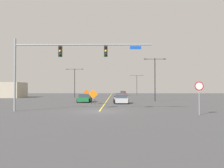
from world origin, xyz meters
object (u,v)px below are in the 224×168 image
object	(u,v)px
car_red_distant	(123,93)
car_green_near	(85,98)
street_lamp_mid_left	(137,83)
street_lamp_far_left	(75,80)
traffic_signal_assembly	(61,57)
car_silver_approaching	(121,99)
construction_sign_left_shoulder	(93,95)
construction_sign_median_near	(86,93)
stop_sign	(199,92)
street_lamp_mid_right	(155,75)
car_orange_far	(119,96)

from	to	relation	value
car_red_distant	car_green_near	bearing A→B (deg)	-102.23
street_lamp_mid_left	street_lamp_far_left	size ratio (longest dim) A/B	0.99
traffic_signal_assembly	car_red_distant	world-z (taller)	traffic_signal_assembly
traffic_signal_assembly	car_green_near	size ratio (longest dim) A/B	3.54
car_silver_approaching	car_green_near	bearing A→B (deg)	153.27
street_lamp_far_left	construction_sign_left_shoulder	bearing A→B (deg)	-73.08
construction_sign_median_near	car_green_near	xyz separation A→B (m)	(1.73, -15.12, -0.59)
car_red_distant	car_silver_approaching	world-z (taller)	car_red_distant
stop_sign	street_lamp_mid_right	distance (m)	20.15
stop_sign	car_red_distant	world-z (taller)	stop_sign
street_lamp_far_left	car_red_distant	xyz separation A→B (m)	(12.56, 16.12, -3.70)
construction_sign_median_near	car_red_distant	world-z (taller)	construction_sign_median_near
street_lamp_far_left	construction_sign_median_near	bearing A→B (deg)	-43.59
traffic_signal_assembly	street_lamp_mid_left	xyz separation A→B (m)	(13.27, 59.51, -0.94)
street_lamp_mid_right	traffic_signal_assembly	bearing A→B (deg)	-125.58
traffic_signal_assembly	car_orange_far	bearing A→B (deg)	75.89
traffic_signal_assembly	street_lamp_mid_right	bearing A→B (deg)	54.42
traffic_signal_assembly	stop_sign	size ratio (longest dim) A/B	4.80
street_lamp_mid_left	construction_sign_left_shoulder	distance (m)	51.07
construction_sign_median_near	car_red_distant	xyz separation A→B (m)	(9.19, 19.32, -0.58)
street_lamp_mid_right	car_red_distant	xyz separation A→B (m)	(-4.55, 31.50, -3.89)
stop_sign	car_green_near	distance (m)	20.98
car_red_distant	car_orange_far	world-z (taller)	car_red_distant
construction_sign_left_shoulder	car_orange_far	bearing A→B (deg)	75.09
street_lamp_mid_left	street_lamp_mid_right	xyz separation A→B (m)	(-0.91, -42.23, 0.17)
street_lamp_far_left	car_green_near	size ratio (longest dim) A/B	1.87
stop_sign	street_lamp_mid_left	world-z (taller)	street_lamp_mid_left
traffic_signal_assembly	street_lamp_mid_left	size ratio (longest dim) A/B	1.90
construction_sign_median_near	car_green_near	size ratio (longest dim) A/B	0.52
traffic_signal_assembly	car_red_distant	xyz separation A→B (m)	(7.81, 48.78, -4.66)
street_lamp_far_left	construction_sign_median_near	size ratio (longest dim) A/B	3.63
stop_sign	car_orange_far	size ratio (longest dim) A/B	0.63
street_lamp_mid_right	construction_sign_median_near	bearing A→B (deg)	138.45
traffic_signal_assembly	stop_sign	bearing A→B (deg)	-12.19
street_lamp_far_left	car_silver_approaching	world-z (taller)	street_lamp_far_left
stop_sign	car_red_distant	distance (m)	51.72
car_red_distant	car_orange_far	size ratio (longest dim) A/B	0.87
stop_sign	construction_sign_median_near	distance (m)	35.04
street_lamp_far_left	street_lamp_mid_right	size ratio (longest dim) A/B	0.95
construction_sign_left_shoulder	car_green_near	distance (m)	5.01
street_lamp_mid_right	car_green_near	world-z (taller)	street_lamp_mid_right
car_orange_far	car_green_near	xyz separation A→B (m)	(-5.87, -10.38, 0.06)
traffic_signal_assembly	car_red_distant	size ratio (longest dim) A/B	3.45
car_silver_approaching	car_red_distant	bearing A→B (deg)	87.51
street_lamp_far_left	street_lamp_mid_left	bearing A→B (deg)	56.13
construction_sign_left_shoulder	car_red_distant	xyz separation A→B (m)	(5.58, 39.04, -0.66)
street_lamp_mid_left	construction_sign_median_near	size ratio (longest dim) A/B	3.61
construction_sign_median_near	car_green_near	bearing A→B (deg)	-83.48
construction_sign_median_near	construction_sign_left_shoulder	bearing A→B (deg)	-79.63
traffic_signal_assembly	construction_sign_median_near	distance (m)	29.78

